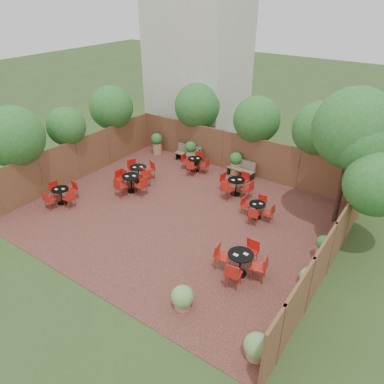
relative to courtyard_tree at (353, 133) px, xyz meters
The scene contains 13 objects.
ground 7.26m from the courtyard_tree, 148.69° to the right, with size 80.00×80.00×0.00m, color #354F23.
courtyard_paving 7.26m from the courtyard_tree, 148.69° to the right, with size 12.00×10.00×0.02m, color #3C1B18.
fence_back 6.24m from the courtyard_tree, 161.62° to the left, with size 12.00×0.08×2.00m, color brown.
fence_left 12.09m from the courtyard_tree, 164.05° to the right, with size 0.08×10.00×2.00m, color brown.
fence_right 4.30m from the courtyard_tree, 78.07° to the right, with size 0.08×10.00×2.00m, color brown.
neighbour_building 10.92m from the courtyard_tree, 154.10° to the left, with size 5.00×4.00×8.00m, color beige.
overhang_foliage 7.11m from the courtyard_tree, behind, with size 15.67×10.83×2.58m.
courtyard_tree is the anchor object (origin of this frame).
park_bench_left 8.87m from the courtyard_tree, behind, with size 1.44×0.59×0.87m.
park_bench_right 6.08m from the courtyard_tree, 164.29° to the left, with size 1.39×0.50×0.85m.
bistro_tables 7.32m from the courtyard_tree, 157.42° to the right, with size 10.04×7.38×0.95m.
planters 7.30m from the courtyard_tree, behind, with size 11.05×4.65×1.17m.
low_shrubs 7.37m from the courtyard_tree, 96.35° to the right, with size 3.32×3.88×0.73m.
Camera 1 is at (7.69, -10.09, 8.32)m, focal length 34.44 mm.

